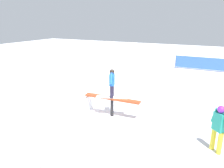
{
  "coord_description": "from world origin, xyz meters",
  "views": [
    {
      "loc": [
        3.98,
        -7.81,
        4.06
      ],
      "look_at": [
        0.0,
        0.0,
        1.46
      ],
      "focal_mm": 35.0,
      "sensor_mm": 36.0,
      "label": 1
    }
  ],
  "objects_px": {
    "loose_snowboard_white": "(36,84)",
    "main_rider_on_rail": "(112,84)",
    "rail_feature": "(112,100)",
    "bystander_teal": "(219,127)"
  },
  "relations": [
    {
      "from": "rail_feature",
      "to": "main_rider_on_rail",
      "type": "relative_size",
      "value": 1.84
    },
    {
      "from": "main_rider_on_rail",
      "to": "rail_feature",
      "type": "bearing_deg",
      "value": 0.0
    },
    {
      "from": "loose_snowboard_white",
      "to": "main_rider_on_rail",
      "type": "bearing_deg",
      "value": -17.02
    },
    {
      "from": "rail_feature",
      "to": "bystander_teal",
      "type": "relative_size",
      "value": 1.61
    },
    {
      "from": "rail_feature",
      "to": "main_rider_on_rail",
      "type": "bearing_deg",
      "value": 0.0
    },
    {
      "from": "bystander_teal",
      "to": "loose_snowboard_white",
      "type": "relative_size",
      "value": 1.2
    },
    {
      "from": "rail_feature",
      "to": "main_rider_on_rail",
      "type": "xyz_separation_m",
      "value": [
        0.0,
        0.0,
        0.73
      ]
    },
    {
      "from": "bystander_teal",
      "to": "loose_snowboard_white",
      "type": "xyz_separation_m",
      "value": [
        -10.81,
        2.96,
        -0.87
      ]
    },
    {
      "from": "main_rider_on_rail",
      "to": "bystander_teal",
      "type": "relative_size",
      "value": 0.88
    },
    {
      "from": "main_rider_on_rail",
      "to": "loose_snowboard_white",
      "type": "xyz_separation_m",
      "value": [
        -6.66,
        2.08,
        -1.44
      ]
    }
  ]
}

